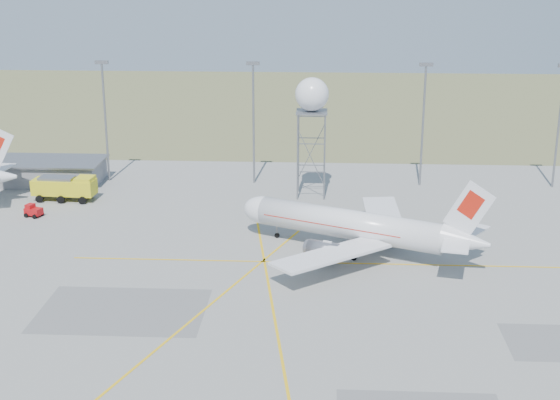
# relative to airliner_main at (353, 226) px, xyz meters

# --- Properties ---
(ground) EXTENTS (400.00, 400.00, 0.00)m
(ground) POSITION_rel_airliner_main_xyz_m (-5.59, -34.20, -3.55)
(ground) COLOR gray
(ground) RESTS_ON ground
(grass_strip) EXTENTS (400.00, 120.00, 0.03)m
(grass_strip) POSITION_rel_airliner_main_xyz_m (-5.59, 105.80, -3.54)
(grass_strip) COLOR #596638
(grass_strip) RESTS_ON ground
(building_grey) EXTENTS (19.00, 10.00, 3.90)m
(building_grey) POSITION_rel_airliner_main_xyz_m (-50.59, 29.80, -1.58)
(building_grey) COLOR gray
(building_grey) RESTS_ON ground
(mast_a) EXTENTS (2.20, 0.50, 20.50)m
(mast_a) POSITION_rel_airliner_main_xyz_m (-40.59, 31.80, 8.52)
(mast_a) COLOR gray
(mast_a) RESTS_ON ground
(mast_b) EXTENTS (2.20, 0.50, 20.50)m
(mast_b) POSITION_rel_airliner_main_xyz_m (-15.59, 31.80, 8.52)
(mast_b) COLOR gray
(mast_b) RESTS_ON ground
(mast_c) EXTENTS (2.20, 0.50, 20.50)m
(mast_c) POSITION_rel_airliner_main_xyz_m (12.41, 31.80, 8.52)
(mast_c) COLOR gray
(mast_c) RESTS_ON ground
(mast_d) EXTENTS (2.20, 0.50, 20.50)m
(mast_d) POSITION_rel_airliner_main_xyz_m (34.41, 31.80, 8.52)
(mast_d) COLOR gray
(mast_d) RESTS_ON ground
(airliner_main) EXTENTS (32.31, 30.07, 11.59)m
(airliner_main) POSITION_rel_airliner_main_xyz_m (0.00, 0.00, 0.00)
(airliner_main) COLOR silver
(airliner_main) RESTS_ON ground
(radar_tower) EXTENTS (5.26, 5.26, 19.03)m
(radar_tower) POSITION_rel_airliner_main_xyz_m (-5.82, 24.71, 7.12)
(radar_tower) COLOR gray
(radar_tower) RESTS_ON ground
(fire_truck) EXTENTS (9.99, 4.45, 3.92)m
(fire_truck) POSITION_rel_airliner_main_xyz_m (-44.29, 20.15, -1.67)
(fire_truck) COLOR yellow
(fire_truck) RESTS_ON ground
(baggage_tug) EXTENTS (2.79, 2.55, 1.87)m
(baggage_tug) POSITION_rel_airliner_main_xyz_m (-46.64, 11.86, -2.84)
(baggage_tug) COLOR #AD0C10
(baggage_tug) RESTS_ON ground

